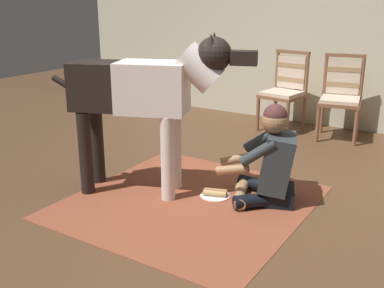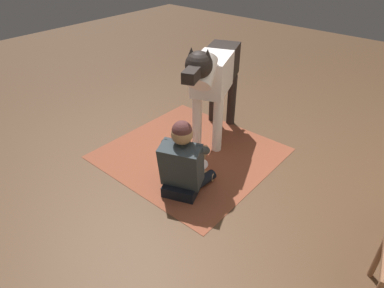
% 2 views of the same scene
% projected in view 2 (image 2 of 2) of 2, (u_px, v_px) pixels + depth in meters
% --- Properties ---
extents(ground_plane, '(13.54, 13.54, 0.00)m').
position_uv_depth(ground_plane, '(188.00, 167.00, 3.82)').
color(ground_plane, brown).
extents(area_rug, '(1.82, 1.88, 0.01)m').
position_uv_depth(area_rug, '(190.00, 153.00, 4.05)').
color(area_rug, brown).
rests_on(area_rug, ground).
extents(person_sitting_on_floor, '(0.70, 0.61, 0.82)m').
position_uv_depth(person_sitting_on_floor, '(183.00, 163.00, 3.32)').
color(person_sitting_on_floor, black).
rests_on(person_sitting_on_floor, ground).
extents(large_dog, '(1.62, 0.77, 1.35)m').
position_uv_depth(large_dog, '(214.00, 75.00, 3.84)').
color(large_dog, white).
rests_on(large_dog, ground).
extents(hot_dog_on_plate, '(0.26, 0.26, 0.06)m').
position_uv_depth(hot_dog_on_plate, '(197.00, 163.00, 3.84)').
color(hot_dog_on_plate, white).
rests_on(hot_dog_on_plate, ground).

